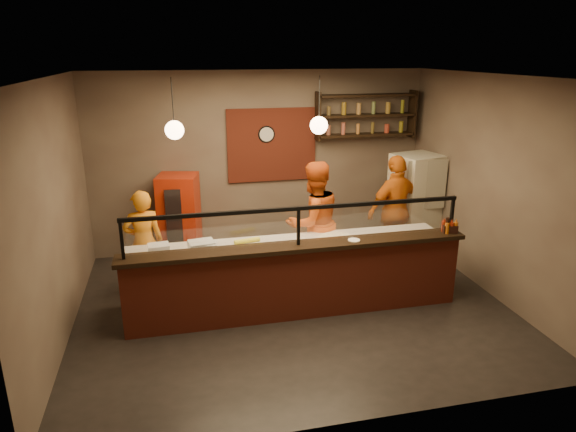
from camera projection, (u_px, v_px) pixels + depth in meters
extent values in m
plane|color=black|center=(293.00, 306.00, 7.40)|extent=(6.00, 6.00, 0.00)
plane|color=#332C28|center=(294.00, 76.00, 6.41)|extent=(6.00, 6.00, 0.00)
plane|color=#706252|center=(261.00, 162.00, 9.22)|extent=(6.00, 0.00, 6.00)
plane|color=#706252|center=(55.00, 214.00, 6.27)|extent=(0.00, 5.00, 5.00)
plane|color=#706252|center=(491.00, 187.00, 7.55)|extent=(0.00, 5.00, 5.00)
plane|color=#706252|center=(358.00, 274.00, 4.59)|extent=(6.00, 0.00, 6.00)
cube|color=maroon|center=(272.00, 145.00, 9.15)|extent=(1.60, 0.04, 1.30)
cube|color=maroon|center=(298.00, 283.00, 6.97)|extent=(4.60, 0.25, 1.00)
cube|color=black|center=(298.00, 247.00, 6.80)|extent=(4.70, 0.37, 0.06)
cube|color=gray|center=(290.00, 273.00, 7.45)|extent=(4.60, 0.75, 0.85)
cube|color=silver|center=(290.00, 244.00, 7.32)|extent=(4.60, 0.75, 0.05)
cube|color=white|center=(298.00, 227.00, 6.72)|extent=(4.40, 0.02, 0.50)
cube|color=black|center=(299.00, 208.00, 6.64)|extent=(4.50, 0.05, 0.05)
cube|color=black|center=(122.00, 240.00, 6.25)|extent=(0.04, 0.04, 0.50)
cube|color=black|center=(298.00, 227.00, 6.72)|extent=(0.04, 0.04, 0.50)
cube|color=black|center=(452.00, 215.00, 7.19)|extent=(0.04, 0.04, 0.50)
cube|color=black|center=(365.00, 135.00, 9.32)|extent=(1.80, 0.28, 0.04)
cube|color=black|center=(366.00, 115.00, 9.22)|extent=(1.80, 0.28, 0.04)
cube|color=black|center=(367.00, 95.00, 9.11)|extent=(1.80, 0.28, 0.04)
cube|color=black|center=(318.00, 117.00, 9.02)|extent=(0.04, 0.28, 0.85)
cube|color=black|center=(412.00, 114.00, 9.41)|extent=(0.04, 0.28, 0.85)
cylinder|color=black|center=(266.00, 134.00, 9.06)|extent=(0.30, 0.04, 0.30)
cylinder|color=black|center=(173.00, 102.00, 6.37)|extent=(0.01, 0.01, 0.60)
sphere|color=#F2BB85|center=(174.00, 130.00, 6.48)|extent=(0.24, 0.24, 0.24)
cylinder|color=black|center=(319.00, 99.00, 6.78)|extent=(0.01, 0.01, 0.60)
sphere|color=#F2BB85|center=(319.00, 125.00, 6.88)|extent=(0.24, 0.24, 0.24)
imported|color=orange|center=(144.00, 242.00, 7.60)|extent=(0.64, 0.47, 1.60)
imported|color=#C34912|center=(313.00, 223.00, 7.96)|extent=(1.11, 0.98, 1.93)
imported|color=orange|center=(396.00, 211.00, 8.61)|extent=(1.19, 0.72, 1.89)
cube|color=beige|center=(415.00, 205.00, 9.11)|extent=(0.90, 0.87, 1.80)
cube|color=#AE230B|center=(180.00, 218.00, 8.84)|extent=(0.77, 0.73, 1.52)
cylinder|color=#F0EBCB|center=(336.00, 238.00, 7.46)|extent=(0.68, 0.68, 0.01)
cube|color=silver|center=(202.00, 247.00, 6.91)|extent=(0.37, 0.31, 0.17)
cube|color=white|center=(159.00, 249.00, 6.88)|extent=(0.29, 0.24, 0.14)
cube|color=silver|center=(206.00, 248.00, 6.91)|extent=(0.32, 0.27, 0.15)
cylinder|color=yellow|center=(247.00, 241.00, 7.29)|extent=(0.38, 0.13, 0.06)
cube|color=black|center=(449.00, 228.00, 7.24)|extent=(0.23, 0.19, 0.11)
cylinder|color=black|center=(447.00, 226.00, 7.17)|extent=(0.06, 0.06, 0.23)
cylinder|color=white|center=(354.00, 240.00, 6.93)|extent=(0.18, 0.18, 0.01)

